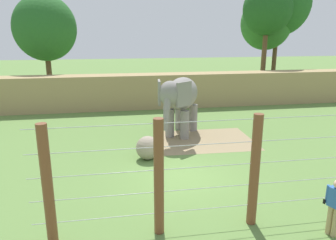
% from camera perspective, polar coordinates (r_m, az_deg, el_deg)
% --- Properties ---
extents(ground_plane, '(120.00, 120.00, 0.00)m').
position_cam_1_polar(ground_plane, '(13.03, 2.85, -9.89)').
color(ground_plane, '#5B7F3D').
extents(dirt_patch, '(5.10, 3.98, 0.01)m').
position_cam_1_polar(dirt_patch, '(17.27, 6.48, -3.54)').
color(dirt_patch, '#937F5B').
rests_on(dirt_patch, ground).
extents(embankment_wall, '(36.00, 1.80, 2.51)m').
position_cam_1_polar(embankment_wall, '(24.47, -3.48, 5.12)').
color(embankment_wall, tan).
rests_on(embankment_wall, ground).
extents(elephant, '(3.10, 3.92, 3.22)m').
position_cam_1_polar(elephant, '(17.49, 2.14, 4.01)').
color(elephant, gray).
rests_on(elephant, ground).
extents(enrichment_ball, '(1.06, 1.06, 1.06)m').
position_cam_1_polar(enrichment_ball, '(14.54, -3.57, -4.89)').
color(enrichment_ball, gray).
rests_on(enrichment_ball, ground).
extents(cable_fence, '(9.80, 0.28, 3.36)m').
position_cam_1_polar(cable_fence, '(9.27, 7.37, -9.38)').
color(cable_fence, brown).
rests_on(cable_fence, ground).
extents(zookeeper, '(0.36, 0.56, 1.67)m').
position_cam_1_polar(zookeeper, '(10.28, 27.22, -13.18)').
color(zookeeper, tan).
rests_on(zookeeper, ground).
extents(tree_far_left, '(4.99, 4.99, 9.00)m').
position_cam_1_polar(tree_far_left, '(35.08, 16.84, 15.92)').
color(tree_far_left, brown).
rests_on(tree_far_left, ground).
extents(tree_left_of_centre, '(4.38, 4.38, 9.82)m').
position_cam_1_polar(tree_left_of_centre, '(32.09, 17.07, 18.04)').
color(tree_left_of_centre, brown).
rests_on(tree_left_of_centre, ground).
extents(tree_behind_wall, '(5.01, 5.01, 8.47)m').
position_cam_1_polar(tree_behind_wall, '(29.01, -20.81, 14.83)').
color(tree_behind_wall, brown).
rests_on(tree_behind_wall, ground).
extents(tree_right_of_centre, '(6.10, 6.10, 11.49)m').
position_cam_1_polar(tree_right_of_centre, '(35.60, 18.91, 18.83)').
color(tree_right_of_centre, brown).
rests_on(tree_right_of_centre, ground).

